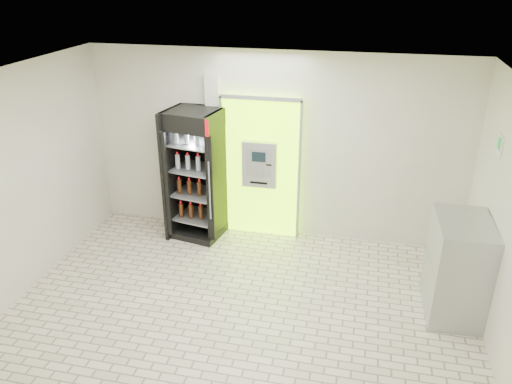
% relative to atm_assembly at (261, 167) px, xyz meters
% --- Properties ---
extents(ground, '(6.00, 6.00, 0.00)m').
position_rel_atm_assembly_xyz_m(ground, '(0.20, -2.41, -1.17)').
color(ground, beige).
rests_on(ground, ground).
extents(room_shell, '(6.00, 6.00, 6.00)m').
position_rel_atm_assembly_xyz_m(room_shell, '(0.20, -2.41, 0.67)').
color(room_shell, silver).
rests_on(room_shell, ground).
extents(atm_assembly, '(1.30, 0.24, 2.33)m').
position_rel_atm_assembly_xyz_m(atm_assembly, '(0.00, 0.00, 0.00)').
color(atm_assembly, '#96F005').
rests_on(atm_assembly, ground).
extents(pillar, '(0.22, 0.11, 2.60)m').
position_rel_atm_assembly_xyz_m(pillar, '(-0.78, 0.04, 0.13)').
color(pillar, silver).
rests_on(pillar, ground).
extents(beverage_cooler, '(0.91, 0.86, 2.12)m').
position_rel_atm_assembly_xyz_m(beverage_cooler, '(-1.00, -0.27, -0.15)').
color(beverage_cooler, black).
rests_on(beverage_cooler, ground).
extents(steel_cabinet, '(0.68, 1.00, 1.31)m').
position_rel_atm_assembly_xyz_m(steel_cabinet, '(2.86, -1.53, -0.52)').
color(steel_cabinet, '#A2A4A9').
rests_on(steel_cabinet, ground).
extents(exit_sign, '(0.02, 0.22, 0.26)m').
position_rel_atm_assembly_xyz_m(exit_sign, '(3.19, -1.01, 0.95)').
color(exit_sign, white).
rests_on(exit_sign, room_shell).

